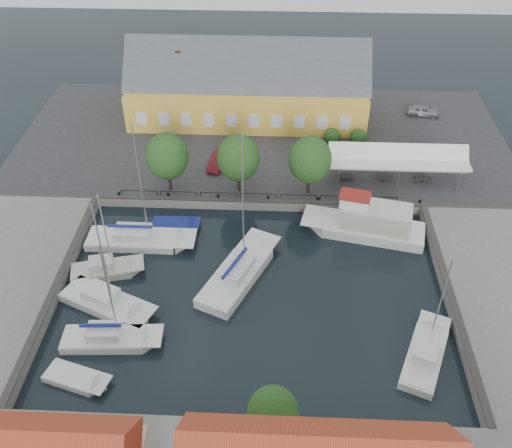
{
  "coord_description": "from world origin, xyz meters",
  "views": [
    {
      "loc": [
        1.86,
        -35.24,
        34.64
      ],
      "look_at": [
        0.0,
        6.0,
        1.5
      ],
      "focal_mm": 40.0,
      "sensor_mm": 36.0,
      "label": 1
    }
  ],
  "objects_px": {
    "west_boat_d": "(110,340)",
    "warehouse": "(243,89)",
    "trawler": "(368,225)",
    "east_boat_c": "(425,356)",
    "tent_canopy": "(398,159)",
    "center_sailboat": "(238,274)",
    "west_boat_a": "(138,241)",
    "car_silver": "(423,111)",
    "launch_sw": "(77,380)",
    "west_boat_b": "(106,271)",
    "launch_nw": "(175,225)",
    "car_red": "(218,161)",
    "west_boat_c": "(106,303)"
  },
  "relations": [
    {
      "from": "car_silver",
      "to": "east_boat_c",
      "type": "height_order",
      "value": "east_boat_c"
    },
    {
      "from": "car_red",
      "to": "west_boat_b",
      "type": "relative_size",
      "value": 0.45
    },
    {
      "from": "car_red",
      "to": "launch_sw",
      "type": "height_order",
      "value": "car_red"
    },
    {
      "from": "west_boat_b",
      "to": "west_boat_a",
      "type": "bearing_deg",
      "value": 64.58
    },
    {
      "from": "west_boat_d",
      "to": "launch_nw",
      "type": "bearing_deg",
      "value": 79.12
    },
    {
      "from": "warehouse",
      "to": "west_boat_b",
      "type": "distance_m",
      "value": 30.1
    },
    {
      "from": "tent_canopy",
      "to": "west_boat_a",
      "type": "height_order",
      "value": "west_boat_a"
    },
    {
      "from": "car_silver",
      "to": "west_boat_d",
      "type": "distance_m",
      "value": 47.19
    },
    {
      "from": "west_boat_b",
      "to": "launch_nw",
      "type": "relative_size",
      "value": 1.9
    },
    {
      "from": "east_boat_c",
      "to": "west_boat_c",
      "type": "height_order",
      "value": "west_boat_c"
    },
    {
      "from": "west_boat_a",
      "to": "launch_nw",
      "type": "height_order",
      "value": "west_boat_a"
    },
    {
      "from": "west_boat_d",
      "to": "warehouse",
      "type": "bearing_deg",
      "value": 77.23
    },
    {
      "from": "west_boat_d",
      "to": "launch_sw",
      "type": "height_order",
      "value": "west_boat_d"
    },
    {
      "from": "tent_canopy",
      "to": "center_sailboat",
      "type": "distance_m",
      "value": 21.01
    },
    {
      "from": "tent_canopy",
      "to": "car_red",
      "type": "height_order",
      "value": "tent_canopy"
    },
    {
      "from": "tent_canopy",
      "to": "launch_sw",
      "type": "bearing_deg",
      "value": -136.04
    },
    {
      "from": "car_silver",
      "to": "center_sailboat",
      "type": "height_order",
      "value": "center_sailboat"
    },
    {
      "from": "tent_canopy",
      "to": "west_boat_c",
      "type": "xyz_separation_m",
      "value": [
        -25.91,
        -17.93,
        -3.42
      ]
    },
    {
      "from": "east_boat_c",
      "to": "west_boat_c",
      "type": "relative_size",
      "value": 0.88
    },
    {
      "from": "west_boat_b",
      "to": "west_boat_c",
      "type": "bearing_deg",
      "value": -75.62
    },
    {
      "from": "launch_sw",
      "to": "launch_nw",
      "type": "relative_size",
      "value": 1.1
    },
    {
      "from": "tent_canopy",
      "to": "east_boat_c",
      "type": "distance_m",
      "value": 22.4
    },
    {
      "from": "warehouse",
      "to": "west_boat_a",
      "type": "relative_size",
      "value": 2.15
    },
    {
      "from": "warehouse",
      "to": "west_boat_b",
      "type": "height_order",
      "value": "warehouse"
    },
    {
      "from": "tent_canopy",
      "to": "west_boat_d",
      "type": "bearing_deg",
      "value": -138.63
    },
    {
      "from": "west_boat_a",
      "to": "tent_canopy",
      "type": "bearing_deg",
      "value": 21.72
    },
    {
      "from": "warehouse",
      "to": "launch_sw",
      "type": "xyz_separation_m",
      "value": [
        -9.64,
        -39.16,
        -4.34
      ]
    },
    {
      "from": "launch_sw",
      "to": "west_boat_c",
      "type": "bearing_deg",
      "value": 87.51
    },
    {
      "from": "west_boat_c",
      "to": "west_boat_d",
      "type": "xyz_separation_m",
      "value": [
        1.25,
        -3.79,
        0.01
      ]
    },
    {
      "from": "trawler",
      "to": "west_boat_c",
      "type": "height_order",
      "value": "west_boat_c"
    },
    {
      "from": "car_silver",
      "to": "west_boat_d",
      "type": "relative_size",
      "value": 0.37
    },
    {
      "from": "warehouse",
      "to": "center_sailboat",
      "type": "xyz_separation_m",
      "value": [
        1.33,
        -27.9,
        -4.07
      ]
    },
    {
      "from": "warehouse",
      "to": "launch_nw",
      "type": "bearing_deg",
      "value": -104.03
    },
    {
      "from": "west_boat_b",
      "to": "launch_nw",
      "type": "height_order",
      "value": "west_boat_b"
    },
    {
      "from": "west_boat_a",
      "to": "launch_nw",
      "type": "bearing_deg",
      "value": 40.92
    },
    {
      "from": "west_boat_b",
      "to": "west_boat_d",
      "type": "distance_m",
      "value": 7.92
    },
    {
      "from": "warehouse",
      "to": "center_sailboat",
      "type": "relative_size",
      "value": 2.01
    },
    {
      "from": "west_boat_d",
      "to": "west_boat_b",
      "type": "bearing_deg",
      "value": 106.37
    },
    {
      "from": "car_silver",
      "to": "east_boat_c",
      "type": "relative_size",
      "value": 0.39
    },
    {
      "from": "car_silver",
      "to": "trawler",
      "type": "bearing_deg",
      "value": 165.74
    },
    {
      "from": "center_sailboat",
      "to": "west_boat_c",
      "type": "bearing_deg",
      "value": -159.95
    },
    {
      "from": "trawler",
      "to": "west_boat_d",
      "type": "distance_m",
      "value": 25.49
    },
    {
      "from": "trawler",
      "to": "east_boat_c",
      "type": "relative_size",
      "value": 1.2
    },
    {
      "from": "trawler",
      "to": "west_boat_b",
      "type": "xyz_separation_m",
      "value": [
        -23.42,
        -6.56,
        -0.76
      ]
    },
    {
      "from": "east_boat_c",
      "to": "west_boat_d",
      "type": "distance_m",
      "value": 23.94
    },
    {
      "from": "west_boat_c",
      "to": "launch_nw",
      "type": "relative_size",
      "value": 2.4
    },
    {
      "from": "trawler",
      "to": "east_boat_c",
      "type": "distance_m",
      "value": 14.84
    },
    {
      "from": "tent_canopy",
      "to": "center_sailboat",
      "type": "height_order",
      "value": "center_sailboat"
    },
    {
      "from": "launch_sw",
      "to": "west_boat_d",
      "type": "bearing_deg",
      "value": 66.26
    },
    {
      "from": "car_red",
      "to": "launch_sw",
      "type": "distance_m",
      "value": 28.34
    }
  ]
}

